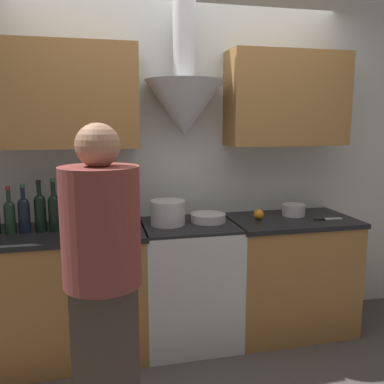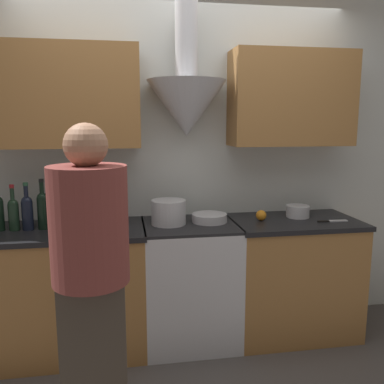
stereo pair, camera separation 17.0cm
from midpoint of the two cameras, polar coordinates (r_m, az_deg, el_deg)
The scene contains 19 objects.
ground_plane at distance 2.99m, azimuth -0.58°, elevation -23.16°, with size 12.00×12.00×0.00m, color #4C4744.
wall_back at distance 3.13m, azimuth -3.70°, elevation 6.65°, with size 8.40×0.58×2.60m.
counter_left at distance 3.06m, azimuth -19.36°, elevation -13.35°, with size 1.16×0.62×0.90m.
counter_right at distance 3.32m, azimuth 11.94°, elevation -11.14°, with size 0.95×0.62×0.90m.
stove_range at distance 3.09m, azimuth -2.04°, elevation -12.52°, with size 0.68×0.60×0.90m.
wine_bottle_2 at distance 2.96m, azimuth -25.73°, elevation -2.92°, with size 0.07×0.07×0.31m.
wine_bottle_3 at distance 2.94m, azimuth -24.05°, elevation -2.72°, with size 0.08×0.08×0.33m.
wine_bottle_4 at distance 2.93m, azimuth -22.10°, elevation -2.43°, with size 0.08×0.08×0.35m.
wine_bottle_5 at distance 2.90m, azimuth -20.36°, elevation -2.44°, with size 0.08×0.08×0.36m.
wine_bottle_6 at distance 2.91m, azimuth -18.19°, elevation -2.48°, with size 0.08×0.08×0.34m.
wine_bottle_7 at distance 2.88m, azimuth -16.46°, elevation -2.59°, with size 0.07×0.07×0.32m.
wine_bottle_8 at distance 2.88m, azimuth -14.79°, elevation -2.35°, with size 0.07×0.07×0.35m.
wine_bottle_9 at distance 2.88m, azimuth -12.83°, elevation -2.41°, with size 0.07×0.07×0.33m.
stock_pot at distance 2.92m, azimuth -5.09°, elevation -2.90°, with size 0.25×0.25×0.18m.
mixing_bowl at distance 3.00m, azimuth 0.66°, elevation -3.63°, with size 0.26×0.26×0.06m.
orange_fruit at distance 3.10m, azimuth 7.80°, elevation -3.13°, with size 0.08×0.08×0.08m.
saucepan at distance 3.27m, azimuth 12.62°, elevation -2.48°, with size 0.18×0.18×0.09m.
chefs_knife at distance 3.22m, azimuth 17.16°, elevation -3.64°, with size 0.23×0.04×0.01m.
person_foreground_left at distance 1.98m, azimuth -14.84°, elevation -12.33°, with size 0.36×0.36×1.62m.
Camera 1 is at (-0.62, -2.44, 1.62)m, focal length 38.00 mm.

